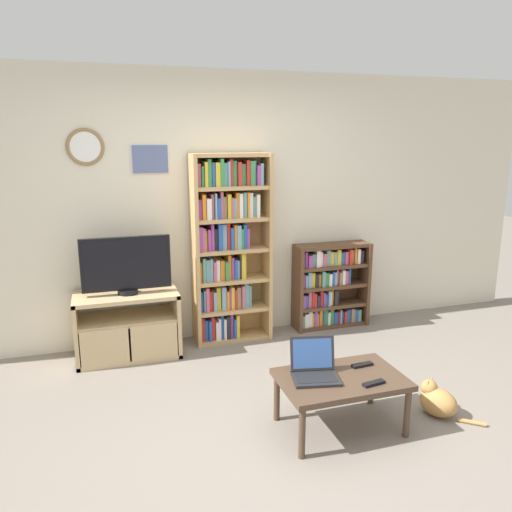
% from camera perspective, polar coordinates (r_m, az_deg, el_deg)
% --- Properties ---
extents(ground_plane, '(18.00, 18.00, 0.00)m').
position_cam_1_polar(ground_plane, '(3.64, 2.41, -19.44)').
color(ground_plane, gray).
extents(wall_back, '(7.10, 0.09, 2.60)m').
position_cam_1_polar(wall_back, '(4.92, -5.07, 5.48)').
color(wall_back, beige).
rests_on(wall_back, ground_plane).
extents(tv_stand, '(0.92, 0.48, 0.60)m').
position_cam_1_polar(tv_stand, '(4.75, -14.45, -7.62)').
color(tv_stand, tan).
rests_on(tv_stand, ground_plane).
extents(television, '(0.78, 0.18, 0.52)m').
position_cam_1_polar(television, '(4.58, -14.61, -1.02)').
color(television, black).
rests_on(television, tv_stand).
extents(bookshelf_tall, '(0.75, 0.30, 1.84)m').
position_cam_1_polar(bookshelf_tall, '(4.83, -3.32, 1.09)').
color(bookshelf_tall, tan).
rests_on(bookshelf_tall, ground_plane).
extents(bookshelf_short, '(0.81, 0.25, 0.90)m').
position_cam_1_polar(bookshelf_short, '(5.35, 8.23, -3.39)').
color(bookshelf_short, brown).
rests_on(bookshelf_short, ground_plane).
extents(coffee_table, '(0.85, 0.55, 0.39)m').
position_cam_1_polar(coffee_table, '(3.56, 9.69, -14.09)').
color(coffee_table, '#4C3828').
rests_on(coffee_table, ground_plane).
extents(laptop, '(0.36, 0.33, 0.25)m').
position_cam_1_polar(laptop, '(3.49, 6.68, -12.57)').
color(laptop, '#232326').
rests_on(laptop, coffee_table).
extents(remote_near_laptop, '(0.16, 0.07, 0.02)m').
position_cam_1_polar(remote_near_laptop, '(3.48, 13.31, -13.97)').
color(remote_near_laptop, black).
rests_on(remote_near_laptop, coffee_table).
extents(remote_far_from_laptop, '(0.16, 0.06, 0.02)m').
position_cam_1_polar(remote_far_from_laptop, '(3.71, 12.05, -12.08)').
color(remote_far_from_laptop, black).
rests_on(remote_far_from_laptop, coffee_table).
extents(cat, '(0.39, 0.41, 0.27)m').
position_cam_1_polar(cat, '(3.99, 19.94, -15.26)').
color(cat, '#B78447').
rests_on(cat, ground_plane).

